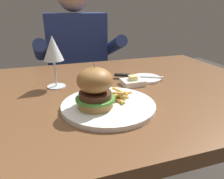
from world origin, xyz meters
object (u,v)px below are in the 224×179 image
Objects in this scene: bread_plate at (146,78)px; table_knife at (134,76)px; butter_dish at (133,82)px; wine_glass at (53,50)px; diner_person at (78,79)px; burger_sandwich at (95,88)px; main_plate at (109,105)px.

table_knife is at bearing 152.99° from bread_plate.
bread_plate is 0.09m from butter_dish.
butter_dish reaches higher than bread_plate.
table_knife is 2.22× the size of butter_dish.
diner_person reaches higher than wine_glass.
wine_glass is 0.31m from butter_dish.
butter_dish is (-0.03, -0.06, -0.00)m from table_knife.
table_knife is 0.07m from butter_dish.
burger_sandwich is 0.26m from butter_dish.
bread_plate is 0.10× the size of diner_person.
table_knife is (0.18, 0.22, 0.01)m from main_plate.
main_plate is 2.26× the size of bread_plate.
bread_plate is 0.05m from table_knife.
burger_sandwich reaches higher than butter_dish.
burger_sandwich is at bearing -133.50° from table_knife.
diner_person is (-0.13, 0.61, -0.19)m from table_knife.
diner_person reaches higher than bread_plate.
main_plate is 0.23× the size of diner_person.
main_plate is 1.50× the size of table_knife.
diner_person reaches higher than burger_sandwich.
wine_glass is (-0.09, 0.24, 0.07)m from burger_sandwich.
main_plate is 0.29m from wine_glass.
butter_dish reaches higher than table_knife.
wine_glass reaches higher than table_knife.
table_knife is 0.16× the size of diner_person.
burger_sandwich is at bearing -168.25° from main_plate.
butter_dish is (0.19, 0.17, -0.06)m from burger_sandwich.
table_knife is at bearing -78.01° from diner_person.
bread_plate is at bearing 27.55° from butter_dish.
main_plate is 3.33× the size of butter_dish.
main_plate reaches higher than bread_plate.
butter_dish is 0.07× the size of diner_person.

